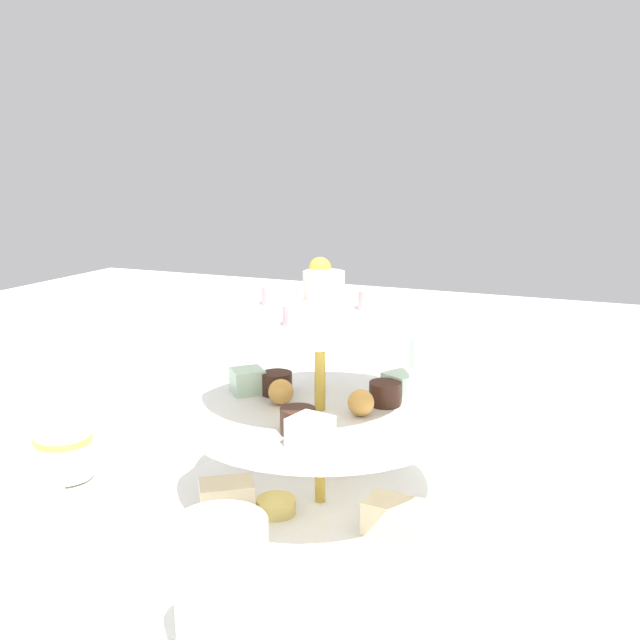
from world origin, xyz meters
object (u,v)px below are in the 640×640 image
(teacup_with_saucer, at_px, (65,459))
(water_glass_short_left, at_px, (26,514))
(tiered_serving_stand, at_px, (320,434))
(water_glass_tall_right, at_px, (434,382))
(water_glass_mid_back, at_px, (222,598))
(butter_knife_right, at_px, (201,414))

(teacup_with_saucer, bearing_deg, water_glass_short_left, 29.67)
(tiered_serving_stand, height_order, water_glass_short_left, tiered_serving_stand)
(water_glass_tall_right, xyz_separation_m, water_glass_mid_back, (0.48, -0.01, -0.01))
(teacup_with_saucer, bearing_deg, water_glass_mid_back, 57.83)
(butter_knife_right, bearing_deg, water_glass_short_left, 44.39)
(teacup_with_saucer, height_order, butter_knife_right, teacup_with_saucer)
(tiered_serving_stand, bearing_deg, teacup_with_saucer, -80.99)
(teacup_with_saucer, bearing_deg, tiered_serving_stand, 99.01)
(water_glass_mid_back, bearing_deg, water_glass_short_left, -105.68)
(water_glass_short_left, distance_m, butter_knife_right, 0.35)
(tiered_serving_stand, bearing_deg, water_glass_tall_right, 170.29)
(water_glass_tall_right, relative_size, water_glass_mid_back, 1.13)
(water_glass_tall_right, distance_m, teacup_with_saucer, 0.43)
(water_glass_tall_right, bearing_deg, teacup_with_saucer, -46.29)
(tiered_serving_stand, height_order, butter_knife_right, tiered_serving_stand)
(water_glass_tall_right, height_order, butter_knife_right, water_glass_tall_right)
(teacup_with_saucer, bearing_deg, water_glass_tall_right, 133.71)
(water_glass_short_left, xyz_separation_m, butter_knife_right, (-0.35, -0.05, -0.03))
(tiered_serving_stand, xyz_separation_m, water_glass_short_left, (0.17, -0.20, -0.04))
(tiered_serving_stand, distance_m, water_glass_tall_right, 0.26)
(water_glass_mid_back, bearing_deg, teacup_with_saucer, -122.17)
(tiered_serving_stand, xyz_separation_m, water_glass_tall_right, (-0.25, 0.04, -0.02))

